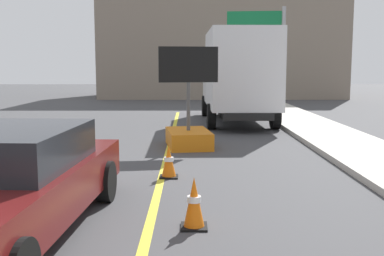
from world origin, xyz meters
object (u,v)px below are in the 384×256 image
(arrow_board_trailer, at_px, (188,129))
(box_truck, at_px, (238,75))
(highway_guide_sign, at_px, (267,40))
(traffic_cone_far_lane, at_px, (169,162))
(traffic_cone_mid_lane, at_px, (194,203))
(pickup_car, at_px, (1,184))

(arrow_board_trailer, relative_size, box_truck, 0.39)
(highway_guide_sign, relative_size, traffic_cone_far_lane, 7.79)
(traffic_cone_mid_lane, distance_m, traffic_cone_far_lane, 2.94)
(box_truck, relative_size, traffic_cone_mid_lane, 9.87)
(arrow_board_trailer, xyz_separation_m, pickup_car, (-2.36, -6.78, 0.22))
(traffic_cone_mid_lane, bearing_deg, highway_guide_sign, 77.57)
(pickup_car, distance_m, traffic_cone_far_lane, 3.79)
(pickup_car, xyz_separation_m, highway_guide_sign, (6.10, 16.88, 2.72))
(highway_guide_sign, height_order, traffic_cone_far_lane, highway_guide_sign)
(box_truck, xyz_separation_m, traffic_cone_far_lane, (-2.26, -8.97, -1.54))
(box_truck, bearing_deg, arrow_board_trailer, -109.19)
(traffic_cone_mid_lane, bearing_deg, traffic_cone_far_lane, 99.20)
(arrow_board_trailer, relative_size, highway_guide_sign, 0.54)
(highway_guide_sign, bearing_deg, traffic_cone_far_lane, -106.78)
(traffic_cone_mid_lane, bearing_deg, box_truck, 81.43)
(arrow_board_trailer, bearing_deg, traffic_cone_mid_lane, -89.19)
(box_truck, distance_m, highway_guide_sign, 5.29)
(pickup_car, distance_m, highway_guide_sign, 18.15)
(pickup_car, relative_size, highway_guide_sign, 1.05)
(highway_guide_sign, bearing_deg, pickup_car, -109.87)
(pickup_car, distance_m, traffic_cone_mid_lane, 2.49)
(pickup_car, bearing_deg, highway_guide_sign, 70.13)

